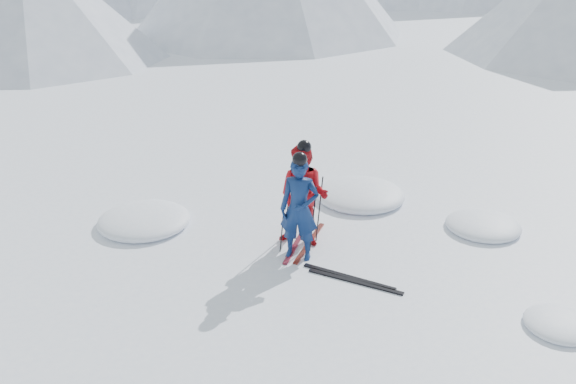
{
  "coord_description": "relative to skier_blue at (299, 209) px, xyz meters",
  "views": [
    {
      "loc": [
        -1.66,
        -9.68,
        5.5
      ],
      "look_at": [
        -1.97,
        0.5,
        1.1
      ],
      "focal_mm": 38.0,
      "sensor_mm": 36.0,
      "label": 1
    }
  ],
  "objects": [
    {
      "name": "ground",
      "position": [
        1.76,
        -0.07,
        -0.96
      ],
      "size": [
        160.0,
        160.0,
        0.0
      ],
      "primitive_type": "plane",
      "color": "white",
      "rests_on": "ground"
    },
    {
      "name": "skier_blue",
      "position": [
        0.0,
        0.0,
        0.0
      ],
      "size": [
        0.78,
        0.59,
        1.92
      ],
      "primitive_type": "imported",
      "rotation": [
        0.0,
        0.0,
        -0.2
      ],
      "color": "navy",
      "rests_on": "ground"
    },
    {
      "name": "ski_worn_right",
      "position": [
        0.19,
        0.52,
        -0.94
      ],
      "size": [
        0.6,
        1.65,
        0.03
      ],
      "primitive_type": "cube",
      "rotation": [
        0.0,
        0.0,
        -0.31
      ],
      "color": "black",
      "rests_on": "ground"
    },
    {
      "name": "pole_blue_right",
      "position": [
        0.25,
        0.25,
        -0.32
      ],
      "size": [
        0.13,
        0.08,
        1.28
      ],
      "primitive_type": "cylinder",
      "rotation": [
        -0.04,
        0.08,
        0.0
      ],
      "color": "black",
      "rests_on": "ground"
    },
    {
      "name": "ski_loose_a",
      "position": [
        0.86,
        -0.7,
        -0.94
      ],
      "size": [
        1.55,
        0.86,
        0.03
      ],
      "primitive_type": "cube",
      "rotation": [
        0.0,
        0.0,
        1.1
      ],
      "color": "black",
      "rests_on": "ground"
    },
    {
      "name": "ski_worn_left",
      "position": [
        -0.05,
        0.52,
        -0.94
      ],
      "size": [
        0.49,
        1.67,
        0.03
      ],
      "primitive_type": "cube",
      "rotation": [
        0.0,
        0.0,
        -0.24
      ],
      "color": "black",
      "rests_on": "ground"
    },
    {
      "name": "skier_red",
      "position": [
        0.07,
        0.52,
        0.02
      ],
      "size": [
        1.12,
        0.97,
        1.96
      ],
      "primitive_type": "imported",
      "rotation": [
        0.0,
        0.0,
        -0.27
      ],
      "color": "#B50E15",
      "rests_on": "ground"
    },
    {
      "name": "ski_loose_b",
      "position": [
        0.96,
        -0.85,
        -0.94
      ],
      "size": [
        1.58,
        0.8,
        0.03
      ],
      "primitive_type": "cube",
      "rotation": [
        0.0,
        0.0,
        1.13
      ],
      "color": "black",
      "rests_on": "ground"
    },
    {
      "name": "pole_blue_left",
      "position": [
        -0.3,
        0.15,
        -0.32
      ],
      "size": [
        0.13,
        0.09,
        1.28
      ],
      "primitive_type": "cylinder",
      "rotation": [
        0.05,
        0.08,
        0.0
      ],
      "color": "black",
      "rests_on": "ground"
    },
    {
      "name": "snow_lumps",
      "position": [
        0.34,
        1.62,
        -0.96
      ],
      "size": [
        8.56,
        6.21,
        0.43
      ],
      "color": "white",
      "rests_on": "ground"
    },
    {
      "name": "pole_red_left",
      "position": [
        -0.23,
        0.77,
        -0.31
      ],
      "size": [
        0.13,
        0.1,
        1.3
      ],
      "primitive_type": "cylinder",
      "rotation": [
        0.06,
        0.08,
        0.0
      ],
      "color": "black",
      "rests_on": "ground"
    },
    {
      "name": "pole_red_right",
      "position": [
        0.37,
        0.67,
        -0.31
      ],
      "size": [
        0.13,
        0.09,
        1.3
      ],
      "primitive_type": "cylinder",
      "rotation": [
        -0.05,
        0.08,
        0.0
      ],
      "color": "black",
      "rests_on": "ground"
    }
  ]
}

